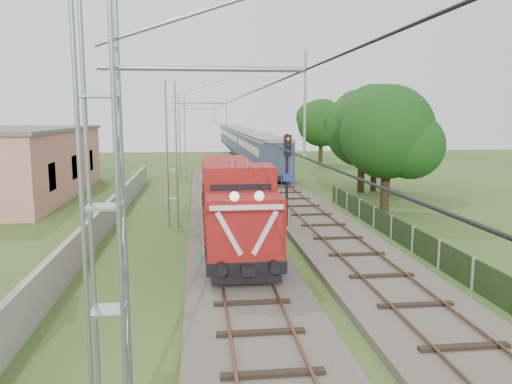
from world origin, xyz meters
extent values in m
plane|color=#314A1B|center=(0.00, 0.00, 0.00)|extent=(140.00, 140.00, 0.00)
cube|color=#6B6054|center=(0.00, 7.00, 0.15)|extent=(4.20, 70.00, 0.30)
cube|color=black|center=(0.00, 7.00, 0.35)|extent=(2.40, 70.00, 0.10)
cube|color=brown|center=(-0.85, 7.00, 0.42)|extent=(0.08, 70.00, 0.05)
cube|color=brown|center=(0.85, 7.00, 0.42)|extent=(0.08, 70.00, 0.05)
cube|color=#6B6054|center=(5.00, 20.00, 0.15)|extent=(4.20, 80.00, 0.30)
cube|color=black|center=(5.00, 20.00, 0.35)|extent=(2.40, 80.00, 0.10)
cube|color=brown|center=(4.15, 20.00, 0.42)|extent=(0.08, 80.00, 0.05)
cube|color=brown|center=(5.85, 20.00, 0.42)|extent=(0.08, 80.00, 0.05)
cylinder|color=gray|center=(-1.50, -8.00, 6.80)|extent=(3.00, 0.08, 0.08)
cylinder|color=gray|center=(-1.50, 12.00, 6.80)|extent=(3.00, 0.08, 0.08)
cylinder|color=gray|center=(-1.50, 32.00, 6.80)|extent=(3.00, 0.08, 0.08)
cylinder|color=black|center=(0.00, 12.00, 5.50)|extent=(0.03, 70.00, 0.03)
cylinder|color=black|center=(0.00, 12.00, 6.80)|extent=(0.03, 70.00, 0.03)
cube|color=#9E9E99|center=(-6.50, 12.00, 0.75)|extent=(0.25, 40.00, 1.50)
cube|color=tan|center=(-15.00, 24.00, 2.50)|extent=(8.00, 20.00, 5.00)
cube|color=#606060|center=(-15.00, 24.00, 5.10)|extent=(8.40, 20.40, 0.25)
cube|color=black|center=(-11.05, 18.00, 2.20)|extent=(0.10, 1.60, 1.80)
cube|color=black|center=(-11.05, 24.00, 2.20)|extent=(0.10, 1.60, 1.80)
cube|color=black|center=(-11.05, 30.00, 2.20)|extent=(0.10, 1.60, 1.80)
cube|color=black|center=(8.00, 3.00, 0.60)|extent=(0.05, 32.00, 1.15)
cube|color=#9E9E99|center=(8.00, 18.00, 0.60)|extent=(0.12, 0.12, 1.20)
cube|color=black|center=(0.00, 8.75, 0.96)|extent=(2.79, 15.78, 0.46)
cube|color=black|center=(0.00, 3.64, 0.68)|extent=(2.04, 3.34, 0.46)
cube|color=black|center=(0.00, 13.85, 0.68)|extent=(2.04, 3.34, 0.46)
cube|color=black|center=(0.00, 0.95, 0.59)|extent=(2.41, 0.23, 0.32)
cube|color=#A11217|center=(0.00, 2.02, 2.26)|extent=(2.69, 2.32, 2.14)
sphere|color=white|center=(-0.42, 0.90, 3.47)|extent=(0.33, 0.33, 0.33)
sphere|color=white|center=(0.42, 0.90, 3.47)|extent=(0.33, 0.33, 0.33)
cube|color=silver|center=(-0.60, 0.84, 2.21)|extent=(0.93, 0.06, 1.55)
cube|color=silver|center=(0.60, 0.84, 2.21)|extent=(0.93, 0.06, 1.55)
cube|color=silver|center=(0.00, 0.84, 3.10)|extent=(2.51, 0.06, 0.17)
cube|color=#A11217|center=(0.00, 4.29, 2.68)|extent=(2.79, 2.23, 2.97)
cube|color=black|center=(0.00, 3.16, 3.14)|extent=(2.32, 0.06, 0.84)
cube|color=#A11217|center=(0.00, 11.02, 2.40)|extent=(2.60, 11.23, 2.41)
cylinder|color=black|center=(0.00, 8.19, 3.75)|extent=(0.41, 0.41, 0.37)
cylinder|color=gray|center=(-0.28, 3.55, 4.30)|extent=(0.11, 0.11, 0.32)
cylinder|color=gray|center=(0.28, 3.55, 4.30)|extent=(0.11, 0.11, 0.32)
cube|color=black|center=(5.00, 36.55, 0.90)|extent=(2.90, 22.01, 0.50)
cube|color=#2F384F|center=(5.00, 36.55, 2.50)|extent=(3.00, 22.01, 2.70)
cube|color=#B8B38E|center=(5.00, 36.55, 3.00)|extent=(3.04, 21.13, 0.75)
cube|color=gray|center=(5.00, 36.55, 4.00)|extent=(3.05, 22.01, 0.35)
cube|color=black|center=(5.00, 59.56, 0.90)|extent=(2.90, 22.01, 0.50)
cube|color=#2F384F|center=(5.00, 59.56, 2.50)|extent=(3.00, 22.01, 2.70)
cube|color=#B8B38E|center=(5.00, 59.56, 3.00)|extent=(3.04, 21.13, 0.75)
cube|color=gray|center=(5.00, 59.56, 4.00)|extent=(3.05, 22.01, 0.35)
cube|color=black|center=(5.00, 82.57, 0.90)|extent=(2.90, 22.01, 0.50)
cube|color=#2F384F|center=(5.00, 82.57, 2.50)|extent=(3.00, 22.01, 2.70)
cube|color=#B8B38E|center=(5.00, 82.57, 3.00)|extent=(3.04, 21.13, 0.75)
cube|color=gray|center=(5.00, 82.57, 4.00)|extent=(3.05, 22.01, 0.35)
cylinder|color=black|center=(3.05, 10.27, 2.60)|extent=(0.15, 0.15, 5.20)
cube|color=black|center=(3.05, 10.11, 4.57)|extent=(0.39, 0.27, 1.14)
sphere|color=red|center=(3.05, 9.99, 4.94)|extent=(0.19, 0.19, 0.19)
sphere|color=black|center=(3.05, 9.99, 4.57)|extent=(0.19, 0.19, 0.19)
sphere|color=black|center=(3.05, 9.99, 4.21)|extent=(0.19, 0.19, 0.19)
cube|color=#1B2DA2|center=(3.10, 10.15, 2.91)|extent=(0.57, 0.11, 0.42)
cylinder|color=#332815|center=(10.29, 14.96, 1.81)|extent=(0.57, 0.57, 3.63)
sphere|color=#133D10|center=(10.29, 14.96, 5.11)|extent=(5.94, 5.94, 5.94)
sphere|color=#133D10|center=(11.48, 14.07, 4.29)|extent=(4.16, 4.16, 4.16)
sphere|color=#133D10|center=(9.25, 15.99, 5.77)|extent=(3.86, 3.86, 3.86)
cylinder|color=#332815|center=(12.65, 23.58, 1.94)|extent=(0.48, 0.48, 3.88)
sphere|color=#133D10|center=(12.65, 23.58, 5.47)|extent=(6.35, 6.35, 6.35)
sphere|color=#133D10|center=(13.92, 22.62, 4.59)|extent=(4.45, 4.45, 4.45)
sphere|color=#133D10|center=(11.54, 24.69, 6.18)|extent=(4.13, 4.13, 4.13)
cylinder|color=#332815|center=(11.40, 23.01, 1.76)|extent=(0.56, 0.56, 3.52)
sphere|color=#133D10|center=(11.40, 23.01, 4.96)|extent=(5.76, 5.76, 5.76)
sphere|color=#133D10|center=(12.55, 22.14, 4.16)|extent=(4.03, 4.03, 4.03)
sphere|color=#133D10|center=(10.39, 24.02, 5.60)|extent=(3.75, 3.75, 3.75)
cylinder|color=#332815|center=(14.12, 47.19, 1.85)|extent=(0.53, 0.53, 3.70)
sphere|color=#133D10|center=(14.12, 47.19, 5.21)|extent=(6.05, 6.05, 6.05)
sphere|color=#133D10|center=(15.33, 46.28, 4.37)|extent=(4.24, 4.24, 4.24)
sphere|color=#133D10|center=(13.06, 48.25, 5.88)|extent=(3.93, 3.93, 3.93)
camera|label=1|loc=(-1.61, -15.43, 6.13)|focal=35.00mm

